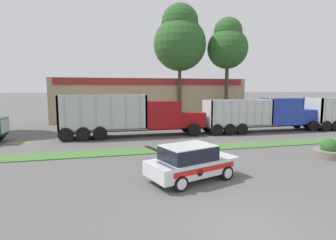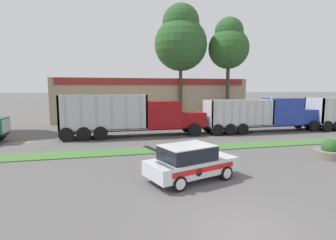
% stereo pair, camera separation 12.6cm
% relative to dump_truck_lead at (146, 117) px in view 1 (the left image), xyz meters
% --- Properties ---
extents(ground_plane, '(600.00, 600.00, 0.00)m').
position_rel_dump_truck_lead_xyz_m(ground_plane, '(0.47, -16.16, -1.66)').
color(ground_plane, '#5B5959').
extents(grass_verge, '(120.00, 1.98, 0.06)m').
position_rel_dump_truck_lead_xyz_m(grass_verge, '(0.47, -5.67, -1.63)').
color(grass_verge, '#477538').
rests_on(grass_verge, ground_plane).
extents(centre_line_2, '(2.40, 0.14, 0.01)m').
position_rel_dump_truck_lead_xyz_m(centre_line_2, '(-10.29, -0.68, -1.66)').
color(centre_line_2, yellow).
rests_on(centre_line_2, ground_plane).
extents(centre_line_3, '(2.40, 0.14, 0.01)m').
position_rel_dump_truck_lead_xyz_m(centre_line_3, '(-4.89, -0.68, -1.66)').
color(centre_line_3, yellow).
rests_on(centre_line_3, ground_plane).
extents(centre_line_4, '(2.40, 0.14, 0.01)m').
position_rel_dump_truck_lead_xyz_m(centre_line_4, '(0.51, -0.68, -1.66)').
color(centre_line_4, yellow).
rests_on(centre_line_4, ground_plane).
extents(centre_line_5, '(2.40, 0.14, 0.01)m').
position_rel_dump_truck_lead_xyz_m(centre_line_5, '(5.91, -0.68, -1.66)').
color(centre_line_5, yellow).
rests_on(centre_line_5, ground_plane).
extents(centre_line_6, '(2.40, 0.14, 0.01)m').
position_rel_dump_truck_lead_xyz_m(centre_line_6, '(11.31, -0.68, -1.66)').
color(centre_line_6, yellow).
rests_on(centre_line_6, ground_plane).
extents(centre_line_7, '(2.40, 0.14, 0.01)m').
position_rel_dump_truck_lead_xyz_m(centre_line_7, '(16.71, -0.68, -1.66)').
color(centre_line_7, yellow).
rests_on(centre_line_7, ground_plane).
extents(dump_truck_lead, '(12.56, 2.71, 3.68)m').
position_rel_dump_truck_lead_xyz_m(dump_truck_lead, '(0.00, 0.00, 0.00)').
color(dump_truck_lead, black).
rests_on(dump_truck_lead, ground_plane).
extents(dump_truck_trail, '(12.16, 2.57, 3.48)m').
position_rel_dump_truck_lead_xyz_m(dump_truck_trail, '(12.64, -0.33, -0.02)').
color(dump_truck_trail, black).
rests_on(dump_truck_trail, ground_plane).
extents(rally_car, '(4.57, 3.13, 1.68)m').
position_rel_dump_truck_lead_xyz_m(rally_car, '(0.27, -11.76, -0.81)').
color(rally_car, silver).
rests_on(rally_car, ground_plane).
extents(stone_planter, '(1.84, 1.84, 1.18)m').
position_rel_dump_truck_lead_xyz_m(stone_planter, '(9.74, -10.03, -1.25)').
color(stone_planter, slate).
rests_on(stone_planter, ground_plane).
extents(store_building_backdrop, '(25.07, 12.10, 5.52)m').
position_rel_dump_truck_lead_xyz_m(store_building_backdrop, '(2.64, 15.66, 1.10)').
color(store_building_backdrop, tan).
rests_on(store_building_backdrop, ground_plane).
extents(tree_behind_centre, '(6.56, 6.56, 14.60)m').
position_rel_dump_truck_lead_xyz_m(tree_behind_centre, '(5.80, 9.31, 8.67)').
color(tree_behind_centre, '#473828').
rests_on(tree_behind_centre, ground_plane).
extents(tree_behind_right, '(5.14, 5.14, 13.15)m').
position_rel_dump_truck_lead_xyz_m(tree_behind_right, '(11.90, 8.52, 8.10)').
color(tree_behind_right, '#473828').
rests_on(tree_behind_right, ground_plane).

